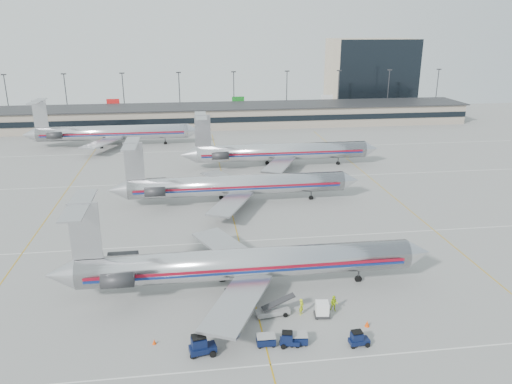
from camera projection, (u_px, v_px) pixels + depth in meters
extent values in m
plane|color=gray|center=(247.00, 274.00, 62.95)|extent=(260.00, 260.00, 0.00)
cube|color=silver|center=(239.00, 241.00, 72.34)|extent=(160.00, 0.15, 0.02)
cube|color=gray|center=(209.00, 116.00, 154.03)|extent=(160.00, 16.00, 6.00)
cube|color=black|center=(211.00, 120.00, 146.36)|extent=(160.00, 0.20, 1.60)
cube|color=#2D2D30|center=(209.00, 106.00, 153.05)|extent=(162.00, 17.00, 0.30)
cylinder|color=#38383D|center=(7.00, 99.00, 157.63)|extent=(0.30, 0.30, 15.00)
cube|color=#2D2D30|center=(3.00, 75.00, 155.21)|extent=(1.60, 0.40, 0.35)
cylinder|color=#38383D|center=(66.00, 98.00, 159.95)|extent=(0.30, 0.30, 15.00)
cube|color=#2D2D30|center=(64.00, 74.00, 157.53)|extent=(1.60, 0.40, 0.35)
cylinder|color=#38383D|center=(124.00, 97.00, 162.27)|extent=(0.30, 0.30, 15.00)
cube|color=#2D2D30|center=(122.00, 73.00, 159.85)|extent=(1.60, 0.40, 0.35)
cylinder|color=#38383D|center=(180.00, 96.00, 164.59)|extent=(0.30, 0.30, 15.00)
cube|color=#2D2D30|center=(178.00, 72.00, 162.17)|extent=(1.60, 0.40, 0.35)
cylinder|color=#38383D|center=(234.00, 95.00, 166.91)|extent=(0.30, 0.30, 15.00)
cube|color=#2D2D30|center=(234.00, 72.00, 164.49)|extent=(1.60, 0.40, 0.35)
cylinder|color=#38383D|center=(287.00, 94.00, 169.23)|extent=(0.30, 0.30, 15.00)
cube|color=#2D2D30|center=(287.00, 71.00, 166.81)|extent=(1.60, 0.40, 0.35)
cylinder|color=#38383D|center=(338.00, 93.00, 171.55)|extent=(0.30, 0.30, 15.00)
cube|color=#2D2D30|center=(339.00, 70.00, 169.13)|extent=(1.60, 0.40, 0.35)
cylinder|color=#38383D|center=(388.00, 92.00, 173.87)|extent=(0.30, 0.30, 15.00)
cube|color=#2D2D30|center=(390.00, 70.00, 171.45)|extent=(1.60, 0.40, 0.35)
cylinder|color=#38383D|center=(437.00, 91.00, 176.19)|extent=(0.30, 0.30, 15.00)
cube|color=#2D2D30|center=(439.00, 69.00, 173.77)|extent=(1.60, 0.40, 0.35)
cube|color=tan|center=(370.00, 73.00, 187.17)|extent=(30.00, 20.00, 25.00)
cylinder|color=silver|center=(248.00, 263.00, 58.21)|extent=(38.72, 3.58, 3.58)
cone|color=silver|center=(418.00, 253.00, 60.90)|extent=(3.10, 3.58, 3.58)
cone|color=#B1B1B6|center=(60.00, 275.00, 55.48)|extent=(3.48, 3.58, 3.58)
cube|color=maroon|center=(250.00, 269.00, 56.47)|extent=(36.79, 0.05, 0.34)
cube|color=navy|center=(250.00, 272.00, 56.59)|extent=(36.79, 0.05, 0.27)
cube|color=#B1B1B6|center=(227.00, 247.00, 64.63)|extent=(9.00, 13.12, 0.31)
cube|color=#B1B1B6|center=(238.00, 302.00, 51.90)|extent=(9.00, 13.12, 0.31)
cube|color=#B1B1B6|center=(85.00, 231.00, 54.28)|extent=(3.29, 0.24, 6.58)
cube|color=#B1B1B6|center=(79.00, 205.00, 53.25)|extent=(2.32, 10.16, 0.17)
cylinder|color=#2D2D30|center=(123.00, 258.00, 58.83)|extent=(3.48, 1.65, 1.65)
cylinder|color=#2D2D30|center=(118.00, 281.00, 53.65)|extent=(3.48, 1.65, 1.65)
cylinder|color=#2D2D30|center=(358.00, 276.00, 60.78)|extent=(0.19, 0.19, 1.60)
cylinder|color=#2D2D30|center=(225.00, 295.00, 56.47)|extent=(0.19, 0.19, 1.60)
cylinder|color=#2D2D30|center=(222.00, 275.00, 60.84)|extent=(0.19, 0.19, 1.60)
cylinder|color=black|center=(358.00, 279.00, 60.92)|extent=(0.87, 0.29, 0.87)
cylinder|color=silver|center=(238.00, 185.00, 86.92)|extent=(37.59, 3.48, 3.48)
cone|color=silver|center=(350.00, 180.00, 89.54)|extent=(3.01, 3.48, 3.48)
cone|color=#B1B1B6|center=(118.00, 190.00, 84.28)|extent=(3.38, 3.48, 3.48)
cube|color=maroon|center=(239.00, 187.00, 85.23)|extent=(35.71, 0.05, 0.33)
cube|color=navy|center=(239.00, 189.00, 85.35)|extent=(35.71, 0.05, 0.26)
cube|color=#B1B1B6|center=(224.00, 180.00, 93.15)|extent=(8.74, 12.74, 0.30)
cube|color=#B1B1B6|center=(231.00, 203.00, 80.80)|extent=(8.74, 12.74, 0.30)
cube|color=#B1B1B6|center=(134.00, 161.00, 83.11)|extent=(3.20, 0.23, 6.39)
cube|color=#B1B1B6|center=(131.00, 144.00, 82.11)|extent=(2.26, 9.87, 0.17)
cylinder|color=#2D2D30|center=(157.00, 182.00, 87.53)|extent=(3.38, 1.60, 1.60)
cylinder|color=#2D2D30|center=(155.00, 192.00, 82.50)|extent=(3.38, 1.60, 1.60)
cylinder|color=#2D2D30|center=(311.00, 195.00, 89.42)|extent=(0.19, 0.19, 1.55)
cylinder|color=#2D2D30|center=(223.00, 204.00, 85.24)|extent=(0.19, 0.19, 1.55)
cylinder|color=#2D2D30|center=(221.00, 195.00, 89.47)|extent=(0.19, 0.19, 1.55)
cylinder|color=black|center=(311.00, 198.00, 89.56)|extent=(0.85, 0.28, 0.85)
cylinder|color=silver|center=(282.00, 152.00, 109.16)|extent=(37.34, 3.64, 3.64)
cone|color=silver|center=(371.00, 149.00, 111.77)|extent=(3.14, 3.64, 3.64)
cone|color=#B1B1B6|center=(188.00, 155.00, 106.52)|extent=(3.54, 3.64, 3.64)
cube|color=maroon|center=(284.00, 153.00, 107.40)|extent=(35.47, 0.05, 0.34)
cube|color=navy|center=(284.00, 155.00, 107.52)|extent=(35.47, 0.05, 0.28)
cube|color=#B1B1B6|center=(268.00, 149.00, 115.68)|extent=(9.14, 13.32, 0.31)
cube|color=#B1B1B6|center=(279.00, 165.00, 102.76)|extent=(9.14, 13.32, 0.31)
cube|color=#B1B1B6|center=(203.00, 131.00, 105.30)|extent=(3.34, 0.25, 6.68)
cube|color=#B1B1B6|center=(201.00, 116.00, 104.26)|extent=(2.36, 10.32, 0.18)
cylinder|color=#2D2D30|center=(219.00, 149.00, 109.92)|extent=(3.54, 1.67, 1.67)
cylinder|color=#2D2D30|center=(220.00, 156.00, 104.66)|extent=(3.54, 1.67, 1.67)
cylinder|color=#2D2D30|center=(338.00, 161.00, 111.64)|extent=(0.20, 0.20, 1.62)
cylinder|color=#2D2D30|center=(271.00, 167.00, 107.40)|extent=(0.20, 0.20, 1.62)
cylinder|color=#2D2D30|center=(267.00, 161.00, 111.83)|extent=(0.20, 0.20, 1.62)
cylinder|color=black|center=(338.00, 163.00, 111.79)|extent=(0.88, 0.29, 0.88)
cylinder|color=silver|center=(114.00, 133.00, 128.17)|extent=(37.85, 3.69, 3.69)
cone|color=silver|center=(194.00, 130.00, 130.82)|extent=(3.19, 3.69, 3.69)
cone|color=#B1B1B6|center=(29.00, 135.00, 125.50)|extent=(3.59, 3.69, 3.69)
cube|color=maroon|center=(113.00, 134.00, 126.38)|extent=(35.96, 0.05, 0.35)
cube|color=navy|center=(113.00, 135.00, 126.51)|extent=(35.96, 0.05, 0.28)
cube|color=#B1B1B6|center=(110.00, 131.00, 134.78)|extent=(9.26, 13.51, 0.32)
cube|color=#B1B1B6|center=(102.00, 143.00, 121.68)|extent=(9.26, 13.51, 0.32)
cube|color=#B1B1B6|center=(40.00, 114.00, 124.26)|extent=(3.39, 0.25, 6.77)
cube|color=#B1B1B6|center=(37.00, 101.00, 123.20)|extent=(2.39, 10.46, 0.18)
cylinder|color=#2D2D30|center=(60.00, 131.00, 128.94)|extent=(3.59, 1.69, 1.69)
cylinder|color=#2D2D30|center=(54.00, 135.00, 123.61)|extent=(3.59, 1.69, 1.69)
cylinder|color=#2D2D30|center=(165.00, 141.00, 130.69)|extent=(0.20, 0.20, 1.64)
cylinder|color=#2D2D30|center=(101.00, 145.00, 126.39)|extent=(0.20, 0.20, 1.64)
cylinder|color=#2D2D30|center=(104.00, 141.00, 130.88)|extent=(0.20, 0.20, 1.64)
cylinder|color=black|center=(165.00, 143.00, 130.84)|extent=(0.90, 0.30, 0.90)
cube|color=black|center=(203.00, 349.00, 47.34)|extent=(2.72, 1.71, 0.57)
cube|color=black|center=(199.00, 343.00, 47.07)|extent=(1.57, 1.38, 1.03)
cube|color=black|center=(199.00, 336.00, 46.85)|extent=(1.50, 1.32, 0.09)
cylinder|color=black|center=(212.00, 347.00, 48.09)|extent=(0.64, 0.21, 0.64)
cylinder|color=black|center=(213.00, 354.00, 47.01)|extent=(0.64, 0.21, 0.64)
cylinder|color=black|center=(193.00, 348.00, 47.86)|extent=(0.64, 0.21, 0.64)
cylinder|color=black|center=(193.00, 356.00, 46.78)|extent=(0.64, 0.21, 0.64)
cube|color=black|center=(290.00, 342.00, 48.63)|extent=(2.10, 1.36, 0.44)
cube|color=black|center=(287.00, 337.00, 48.43)|extent=(1.22, 1.09, 0.79)
cube|color=black|center=(287.00, 332.00, 48.26)|extent=(1.17, 1.03, 0.07)
cylinder|color=black|center=(296.00, 340.00, 49.22)|extent=(0.49, 0.16, 0.49)
cylinder|color=black|center=(298.00, 346.00, 48.39)|extent=(0.49, 0.16, 0.49)
cylinder|color=black|center=(282.00, 341.00, 49.03)|extent=(0.49, 0.16, 0.49)
cylinder|color=black|center=(283.00, 347.00, 48.20)|extent=(0.49, 0.16, 0.49)
cube|color=black|center=(359.00, 341.00, 48.71)|extent=(2.05, 1.15, 0.45)
cube|color=black|center=(357.00, 336.00, 48.50)|extent=(1.15, 0.99, 0.81)
cube|color=black|center=(357.00, 332.00, 48.33)|extent=(1.10, 0.94, 0.07)
cylinder|color=black|center=(364.00, 340.00, 49.30)|extent=(0.50, 0.16, 0.50)
cylinder|color=black|center=(367.00, 345.00, 48.46)|extent=(0.50, 0.16, 0.50)
cylinder|color=black|center=(350.00, 341.00, 49.12)|extent=(0.50, 0.16, 0.50)
cylinder|color=black|center=(353.00, 346.00, 48.27)|extent=(0.50, 0.16, 0.50)
cube|color=black|center=(266.00, 340.00, 48.77)|extent=(1.86, 1.30, 0.68)
cube|color=gray|center=(266.00, 336.00, 48.62)|extent=(1.86, 1.30, 0.06)
cylinder|color=black|center=(272.00, 339.00, 49.47)|extent=(0.35, 0.14, 0.35)
cylinder|color=black|center=(274.00, 346.00, 48.47)|extent=(0.35, 0.14, 0.35)
cylinder|color=black|center=(258.00, 341.00, 49.30)|extent=(0.35, 0.14, 0.35)
cylinder|color=black|center=(260.00, 347.00, 48.30)|extent=(0.35, 0.14, 0.35)
cube|color=black|center=(298.00, 339.00, 48.97)|extent=(2.03, 1.51, 0.70)
cube|color=gray|center=(298.00, 334.00, 48.81)|extent=(2.03, 1.51, 0.06)
cylinder|color=black|center=(303.00, 338.00, 49.70)|extent=(0.36, 0.14, 0.36)
cylinder|color=black|center=(306.00, 345.00, 48.67)|extent=(0.36, 0.14, 0.36)
cylinder|color=black|center=(290.00, 339.00, 49.52)|extent=(0.36, 0.14, 0.36)
cylinder|color=black|center=(292.00, 346.00, 48.49)|extent=(0.36, 0.14, 0.36)
cube|color=#2D2D30|center=(322.00, 315.00, 53.62)|extent=(1.78, 1.54, 0.27)
cube|color=white|center=(322.00, 308.00, 53.36)|extent=(1.50, 1.42, 1.36)
cylinder|color=black|center=(326.00, 312.00, 54.25)|extent=(0.22, 0.11, 0.22)
cylinder|color=black|center=(329.00, 318.00, 53.23)|extent=(0.22, 0.11, 0.22)
cylinder|color=black|center=(315.00, 313.00, 54.09)|extent=(0.22, 0.11, 0.22)
cylinder|color=black|center=(317.00, 319.00, 53.07)|extent=(0.22, 0.11, 0.22)
cube|color=gray|center=(273.00, 312.00, 53.76)|extent=(3.76, 1.86, 0.50)
cube|color=#2D2D30|center=(278.00, 302.00, 53.47)|extent=(3.75, 1.47, 1.29)
cylinder|color=black|center=(284.00, 310.00, 54.51)|extent=(0.50, 0.16, 0.50)
cylinder|color=black|center=(285.00, 315.00, 53.48)|extent=(0.50, 0.16, 0.50)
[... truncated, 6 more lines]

